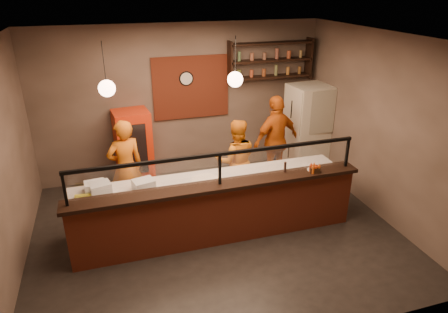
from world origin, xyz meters
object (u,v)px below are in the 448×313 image
object	(u,v)px
red_cooler	(134,149)
pizza_dough	(205,180)
cook_right	(276,141)
pepper_mill	(285,167)
condiment_caddy	(315,170)
cook_mid	(236,161)
fridge	(307,129)
wall_clock	(186,78)
cook_left	(126,167)

from	to	relation	value
red_cooler	pizza_dough	world-z (taller)	red_cooler
cook_right	pepper_mill	world-z (taller)	cook_right
pizza_dough	condiment_caddy	world-z (taller)	condiment_caddy
cook_mid	condiment_caddy	world-z (taller)	cook_mid
cook_mid	cook_right	world-z (taller)	cook_right
red_cooler	cook_right	bearing A→B (deg)	-21.04
cook_right	fridge	xyz separation A→B (m)	(0.90, 0.36, 0.03)
cook_mid	pizza_dough	bearing A→B (deg)	52.89
cook_mid	red_cooler	distance (m)	2.15
red_cooler	pepper_mill	bearing A→B (deg)	-52.64
wall_clock	cook_right	xyz separation A→B (m)	(1.60, -1.06, -1.16)
cook_left	cook_right	distance (m)	3.04
cook_mid	red_cooler	bearing A→B (deg)	-24.52
red_cooler	pepper_mill	xyz separation A→B (m)	(2.24, -2.37, 0.35)
wall_clock	cook_right	world-z (taller)	wall_clock
pizza_dough	pepper_mill	xyz separation A→B (m)	(1.24, -0.41, 0.24)
red_cooler	pizza_dough	size ratio (longest dim) A/B	3.41
pizza_dough	condiment_caddy	bearing A→B (deg)	-18.03
cook_mid	pizza_dough	distance (m)	1.11
cook_mid	cook_right	distance (m)	1.10
cook_left	pepper_mill	bearing A→B (deg)	136.12
cook_right	red_cooler	world-z (taller)	cook_right
cook_left	pizza_dough	xyz separation A→B (m)	(1.23, -0.95, 0.03)
cook_mid	pizza_dough	xyz separation A→B (m)	(-0.80, -0.77, 0.09)
wall_clock	cook_left	world-z (taller)	wall_clock
cook_mid	fridge	world-z (taller)	fridge
wall_clock	cook_mid	distance (m)	2.06
pizza_dough	condiment_caddy	distance (m)	1.80
wall_clock	pepper_mill	world-z (taller)	wall_clock
cook_left	condiment_caddy	distance (m)	3.31
wall_clock	pizza_dough	world-z (taller)	wall_clock
fridge	pizza_dough	bearing A→B (deg)	-154.51
wall_clock	cook_mid	bearing A→B (deg)	-68.31
wall_clock	cook_left	xyz separation A→B (m)	(-1.43, -1.31, -1.22)
cook_left	pepper_mill	world-z (taller)	cook_left
wall_clock	red_cooler	size ratio (longest dim) A/B	0.19
cook_left	pizza_dough	bearing A→B (deg)	127.26
cook_left	pizza_dough	world-z (taller)	cook_left
red_cooler	pepper_mill	world-z (taller)	red_cooler
fridge	condiment_caddy	xyz separation A→B (m)	(-1.00, -2.12, 0.13)
wall_clock	fridge	size ratio (longest dim) A/B	0.15
wall_clock	cook_left	size ratio (longest dim) A/B	0.17
cook_mid	cook_right	size ratio (longest dim) A/B	0.86
pepper_mill	fridge	bearing A→B (deg)	53.52
condiment_caddy	pepper_mill	bearing A→B (deg)	162.89
condiment_caddy	pepper_mill	xyz separation A→B (m)	(-0.47, 0.14, 0.05)
wall_clock	fridge	bearing A→B (deg)	-15.58
fridge	cook_left	bearing A→B (deg)	-175.74
condiment_caddy	pepper_mill	world-z (taller)	pepper_mill
cook_right	condiment_caddy	bearing A→B (deg)	69.25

